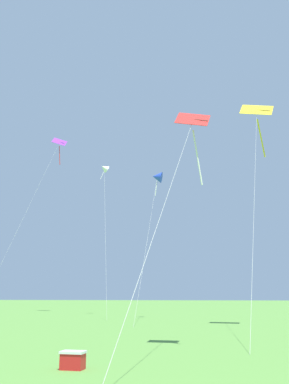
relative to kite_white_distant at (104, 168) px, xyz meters
name	(u,v)px	position (x,y,z in m)	size (l,w,h in m)	color
kite_white_distant	(104,168)	(0.00, 0.00, 0.00)	(3.79, 8.42, 15.09)	white
kite_blue_delta	(157,177)	(6.69, -5.67, -2.96)	(0.99, 9.17, 12.15)	blue
kite_purple_streamer	(58,149)	(-7.79, 5.16, 4.47)	(3.93, 9.79, 20.78)	purple
kite_red_high	(193,133)	(11.99, -24.96, -6.93)	(1.72, 7.33, 8.69)	red
kite_yellow_diamond	(258,120)	(14.86, -13.60, -1.89)	(2.35, 12.37, 14.12)	yellow
picnic_cooler	(73,360)	(9.32, -29.11, -14.32)	(0.60, 0.40, 0.44)	red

